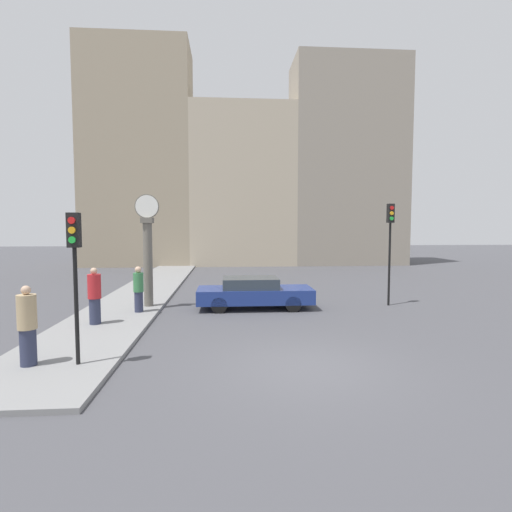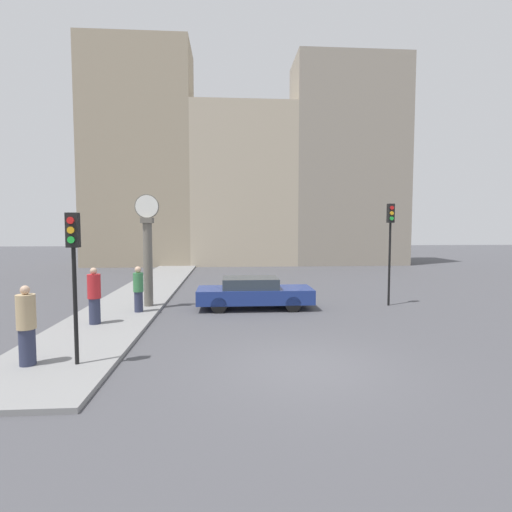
# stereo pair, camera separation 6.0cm
# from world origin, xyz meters

# --- Properties ---
(ground_plane) EXTENTS (120.00, 120.00, 0.00)m
(ground_plane) POSITION_xyz_m (0.00, 0.00, 0.00)
(ground_plane) COLOR #47474C
(sidewalk_corner) EXTENTS (2.88, 25.15, 0.12)m
(sidewalk_corner) POSITION_xyz_m (-5.71, 10.58, 0.06)
(sidewalk_corner) COLOR gray
(sidewalk_corner) RESTS_ON ground_plane
(building_row) EXTENTS (26.78, 5.00, 18.09)m
(building_row) POSITION_xyz_m (-0.11, 25.62, 8.26)
(building_row) COLOR gray
(building_row) RESTS_ON ground_plane
(sedan_car) EXTENTS (4.46, 1.74, 1.22)m
(sedan_car) POSITION_xyz_m (-0.71, 6.66, 0.63)
(sedan_car) COLOR navy
(sedan_car) RESTS_ON ground_plane
(traffic_light_near) EXTENTS (0.26, 0.24, 3.37)m
(traffic_light_near) POSITION_xyz_m (-5.10, 0.24, 2.55)
(traffic_light_near) COLOR black
(traffic_light_near) RESTS_ON sidewalk_corner
(traffic_light_far) EXTENTS (0.26, 0.24, 4.11)m
(traffic_light_far) POSITION_xyz_m (4.80, 6.86, 2.93)
(traffic_light_far) COLOR black
(traffic_light_far) RESTS_ON ground_plane
(street_clock) EXTENTS (0.93, 0.45, 4.32)m
(street_clock) POSITION_xyz_m (-4.80, 6.87, 2.20)
(street_clock) COLOR #666056
(street_clock) RESTS_ON sidewalk_corner
(pedestrian_green_hoodie) EXTENTS (0.36, 0.36, 1.65)m
(pedestrian_green_hoodie) POSITION_xyz_m (-4.94, 5.77, 0.94)
(pedestrian_green_hoodie) COLOR #2D334C
(pedestrian_green_hoodie) RESTS_ON sidewalk_corner
(pedestrian_red_top) EXTENTS (0.40, 0.40, 1.79)m
(pedestrian_red_top) POSITION_xyz_m (-5.93, 4.03, 1.00)
(pedestrian_red_top) COLOR #2D334C
(pedestrian_red_top) RESTS_ON sidewalk_corner
(pedestrian_tan_coat) EXTENTS (0.40, 0.40, 1.78)m
(pedestrian_tan_coat) POSITION_xyz_m (-6.16, 0.25, 1.00)
(pedestrian_tan_coat) COLOR #2D334C
(pedestrian_tan_coat) RESTS_ON sidewalk_corner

